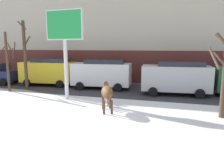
# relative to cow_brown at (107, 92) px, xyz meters

# --- Properties ---
(ground_plane) EXTENTS (120.00, 120.00, 0.00)m
(ground_plane) POSITION_rel_cow_brown_xyz_m (-0.65, -1.58, -0.99)
(ground_plane) COLOR white
(road_strip) EXTENTS (60.00, 5.60, 0.01)m
(road_strip) POSITION_rel_cow_brown_xyz_m (-0.65, 5.58, -0.99)
(road_strip) COLOR #333338
(road_strip) RESTS_ON ground
(building_facade) EXTENTS (44.00, 6.10, 13.00)m
(building_facade) POSITION_rel_cow_brown_xyz_m (-0.65, 11.37, 5.49)
(building_facade) COLOR #BCB29E
(building_facade) RESTS_ON ground
(cow_brown) EXTENTS (1.09, 1.91, 1.54)m
(cow_brown) POSITION_rel_cow_brown_xyz_m (0.00, 0.00, 0.00)
(cow_brown) COLOR brown
(cow_brown) RESTS_ON ground
(billboard) EXTENTS (2.53, 0.35, 5.56)m
(billboard) POSITION_rel_cow_brown_xyz_m (-3.34, 1.88, 3.32)
(billboard) COLOR silver
(billboard) RESTS_ON ground
(car_yellow_van) EXTENTS (4.73, 2.40, 2.32)m
(car_yellow_van) POSITION_rel_cow_brown_xyz_m (-7.23, 5.91, 0.25)
(car_yellow_van) COLOR gold
(car_yellow_van) RESTS_ON ground
(car_white_van) EXTENTS (4.73, 2.40, 2.32)m
(car_white_van) POSITION_rel_cow_brown_xyz_m (-2.30, 5.79, 0.25)
(car_white_van) COLOR white
(car_white_van) RESTS_ON ground
(car_silver_van) EXTENTS (4.73, 2.40, 2.32)m
(car_silver_van) POSITION_rel_cow_brown_xyz_m (3.37, 5.18, 0.25)
(car_silver_van) COLOR #B7BABF
(car_silver_van) RESTS_ON ground
(pedestrian_near_billboard) EXTENTS (0.36, 0.24, 1.73)m
(pedestrian_near_billboard) POSITION_rel_cow_brown_xyz_m (-7.33, 8.70, -0.11)
(pedestrian_near_billboard) COLOR #282833
(pedestrian_near_billboard) RESTS_ON ground
(bare_tree_left_lot) EXTENTS (1.14, 1.22, 3.95)m
(bare_tree_left_lot) POSITION_rel_cow_brown_xyz_m (5.51, 0.51, 1.17)
(bare_tree_left_lot) COLOR #4C3828
(bare_tree_left_lot) RESTS_ON ground
(bare_tree_right_lot) EXTENTS (0.78, 0.80, 5.29)m
(bare_tree_right_lot) POSITION_rel_cow_brown_xyz_m (-8.00, 3.97, 1.76)
(bare_tree_right_lot) COLOR #4C3828
(bare_tree_right_lot) RESTS_ON ground
(bare_tree_far_back) EXTENTS (1.35, 1.34, 4.39)m
(bare_tree_far_back) POSITION_rel_cow_brown_xyz_m (-8.63, 2.80, 1.36)
(bare_tree_far_back) COLOR #4C3828
(bare_tree_far_back) RESTS_ON ground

